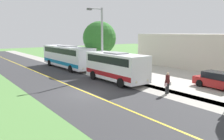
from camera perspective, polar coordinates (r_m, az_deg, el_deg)
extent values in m
plane|color=#548442|center=(18.57, -6.35, -5.85)|extent=(120.00, 120.00, 0.00)
cube|color=#333335|center=(18.57, -6.35, -5.84)|extent=(8.00, 100.00, 0.01)
cube|color=#9E9991|center=(21.60, 5.60, -3.64)|extent=(2.40, 100.00, 0.01)
cube|color=#B2ADA3|center=(25.32, 22.45, -2.38)|extent=(14.00, 36.00, 0.01)
cube|color=gold|center=(18.57, -6.35, -5.83)|extent=(0.16, 100.00, 0.00)
cube|color=white|center=(22.35, 0.97, 1.03)|extent=(2.46, 7.47, 2.51)
cube|color=maroon|center=(22.47, 0.97, -0.75)|extent=(2.50, 7.32, 0.44)
cube|color=black|center=(22.26, 0.98, 2.82)|extent=(2.50, 6.72, 0.70)
cube|color=gray|center=(22.20, 0.98, 4.39)|extent=(1.48, 2.24, 0.12)
cylinder|color=black|center=(21.64, 7.32, -2.44)|extent=(0.25, 0.90, 0.90)
cylinder|color=black|center=(20.03, 2.28, -3.34)|extent=(0.25, 0.90, 0.90)
cylinder|color=black|center=(25.09, -0.08, -0.70)|extent=(0.25, 0.90, 0.90)
cylinder|color=black|center=(23.72, -4.83, -1.34)|extent=(0.25, 0.90, 0.90)
sphere|color=#F2EACC|center=(20.22, 9.06, -2.61)|extent=(0.20, 0.20, 0.20)
sphere|color=#F2EACC|center=(19.28, 6.27, -3.13)|extent=(0.20, 0.20, 0.20)
cube|color=white|center=(31.74, -11.42, 3.52)|extent=(2.51, 11.16, 2.68)
cube|color=#0C72A5|center=(31.83, -11.37, 2.11)|extent=(2.55, 10.93, 0.44)
cube|color=black|center=(31.67, -11.47, 4.95)|extent=(2.55, 10.04, 0.70)
cube|color=gray|center=(31.63, -11.50, 6.05)|extent=(1.51, 3.35, 0.12)
cylinder|color=black|center=(29.46, -6.21, 0.77)|extent=(0.25, 0.90, 0.90)
cylinder|color=black|center=(28.27, -10.57, 0.29)|extent=(0.25, 0.90, 0.90)
cylinder|color=black|center=(35.52, -11.96, 2.11)|extent=(0.25, 0.90, 0.90)
cylinder|color=black|center=(34.54, -15.73, 1.76)|extent=(0.25, 0.90, 0.90)
sphere|color=#F2EACC|center=(27.32, -4.93, 0.64)|extent=(0.20, 0.20, 0.20)
sphere|color=#F2EACC|center=(26.62, -7.44, 0.36)|extent=(0.20, 0.20, 0.20)
cylinder|color=#262628|center=(18.73, 14.14, -4.60)|extent=(0.18, 0.18, 0.86)
cylinder|color=#262628|center=(18.58, 13.75, -4.70)|extent=(0.18, 0.18, 0.86)
cylinder|color=#4C1919|center=(18.49, 14.05, -2.33)|extent=(0.34, 0.34, 0.68)
sphere|color=beige|center=(18.40, 14.10, -0.93)|extent=(0.23, 0.23, 0.23)
cylinder|color=#4C1919|center=(18.62, 14.40, -2.15)|extent=(0.28, 0.10, 0.61)
cube|color=white|center=(18.74, 14.62, -3.42)|extent=(0.20, 0.12, 0.28)
cylinder|color=#4C1919|center=(18.34, 13.69, -2.30)|extent=(0.28, 0.10, 0.61)
cube|color=beige|center=(18.34, 13.61, -3.65)|extent=(0.20, 0.12, 0.28)
cylinder|color=#9E9EA3|center=(24.88, -2.53, 6.95)|extent=(0.24, 0.24, 7.58)
cylinder|color=#9E9EA3|center=(24.54, -4.19, 15.41)|extent=(1.60, 0.14, 0.14)
cube|color=#59595B|center=(24.10, -5.85, 15.25)|extent=(0.50, 0.24, 0.20)
cube|color=#A51E1E|center=(21.97, 25.81, -2.93)|extent=(2.18, 4.54, 0.70)
cube|color=black|center=(21.95, 25.49, -1.23)|extent=(1.74, 2.55, 0.57)
cylinder|color=black|center=(23.47, 24.15, -2.59)|extent=(0.28, 0.66, 0.64)
cylinder|color=black|center=(22.02, 21.52, -3.17)|extent=(0.28, 0.66, 0.64)
cylinder|color=#4C3826|center=(29.80, -3.16, 2.54)|extent=(0.36, 0.36, 2.58)
sphere|color=#2D6B28|center=(29.59, -3.21, 8.18)|extent=(4.38, 4.38, 4.38)
cube|color=beige|center=(34.55, 25.20, 4.40)|extent=(10.00, 21.28, 4.72)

